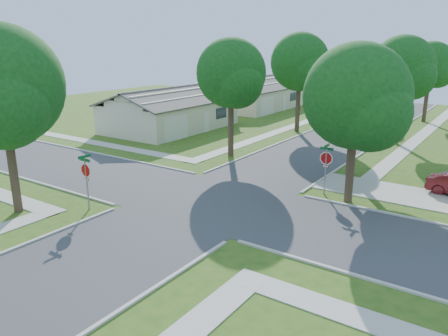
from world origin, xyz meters
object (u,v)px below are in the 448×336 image
tree_e_mid (403,71)px  tree_w_mid (300,65)px  house_nw_near (171,114)px  car_curb_east (387,120)px  house_nw_far (255,97)px  tree_sw_corner (3,91)px  stop_sign_sw (86,173)px  stop_sign_ne (326,160)px  car_curb_west (372,111)px  tree_e_far (431,67)px  tree_e_near (356,90)px  tree_ne_corner (357,101)px  tree_w_near (232,76)px  tree_w_far (346,69)px

tree_e_mid → tree_w_mid: bearing=180.0°
house_nw_near → car_curb_east: size_ratio=3.21×
house_nw_far → tree_sw_corner: bearing=-77.6°
stop_sign_sw → car_curb_east: bearing=78.6°
stop_sign_sw → stop_sign_ne: (9.40, 9.40, 0.00)m
tree_w_mid → car_curb_west: size_ratio=2.23×
house_nw_near → tree_e_mid: bearing=16.2°
tree_e_far → tree_sw_corner: size_ratio=0.91×
tree_sw_corner → house_nw_far: 40.20m
house_nw_near → car_curb_west: house_nw_near is taller
stop_sign_ne → tree_e_near: size_ratio=0.36×
car_curb_west → stop_sign_sw: bearing=84.2°
tree_ne_corner → house_nw_far: (-22.35, 27.79, -4.08)m
tree_w_near → house_nw_near: bearing=152.2°
tree_w_mid → tree_sw_corner: bearing=-95.7°
house_nw_near → tree_w_far: bearing=59.2°
tree_w_mid → tree_w_far: size_ratio=1.19×
tree_w_near → tree_w_mid: bearing=90.0°
tree_e_mid → car_curb_west: tree_e_mid is taller
tree_e_far → house_nw_near: tree_e_far is taller
stop_sign_ne → tree_w_far: tree_w_far is taller
stop_sign_ne → tree_e_mid: tree_e_mid is taller
car_curb_west → tree_e_near: bearing=102.4°
house_nw_near → car_curb_east: 22.64m
stop_sign_ne → car_curb_east: 24.16m
tree_sw_corner → car_curb_west: 42.51m
stop_sign_ne → tree_e_near: (0.05, 4.31, 3.61)m
tree_w_mid → car_curb_east: size_ratio=2.26×
tree_e_mid → house_nw_near: tree_e_mid is taller
tree_e_near → tree_w_near: 9.41m
tree_e_far → tree_w_near: tree_w_near is taller
stop_sign_ne → tree_w_near: (-9.34, 4.31, 4.08)m
stop_sign_ne → car_curb_east: size_ratio=0.70×
house_nw_far → tree_w_mid: bearing=-44.1°
stop_sign_sw → tree_w_far: tree_w_far is taller
tree_sw_corner → house_nw_near: bearing=111.3°
tree_w_near → car_curb_east: tree_w_near is taller
tree_w_mid → tree_ne_corner: 20.10m
house_nw_far → tree_e_mid: bearing=-27.9°
stop_sign_sw → tree_w_near: tree_w_near is taller
tree_e_mid → tree_w_mid: 9.40m
house_nw_far → car_curb_west: house_nw_far is taller
tree_e_far → car_curb_east: size_ratio=2.06×
tree_w_near → car_curb_east: bearing=71.3°
tree_w_mid → car_curb_west: bearing=75.9°
tree_w_far → car_curb_west: (3.45, 0.67, -4.88)m
tree_e_near → car_curb_east: 20.46m
tree_w_near → house_nw_near: (-11.35, 5.99, -4.60)m
tree_e_near → tree_sw_corner: size_ratio=0.87×
stop_sign_sw → tree_e_far: bearing=76.3°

